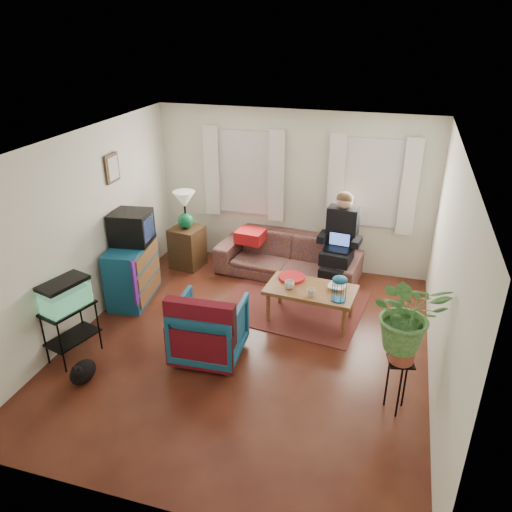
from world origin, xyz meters
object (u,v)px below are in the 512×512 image
(aquarium_stand, at_px, (72,332))
(plant_stand, at_px, (397,385))
(sofa, at_px, (288,250))
(side_table, at_px, (187,247))
(dresser, at_px, (133,272))
(armchair, at_px, (209,326))
(coffee_table, at_px, (310,304))

(aquarium_stand, bearing_deg, plant_stand, 18.43)
(sofa, relative_size, side_table, 3.28)
(aquarium_stand, distance_m, plant_stand, 3.88)
(dresser, bearing_deg, plant_stand, -27.05)
(dresser, height_order, armchair, dresser)
(armchair, bearing_deg, side_table, -63.06)
(plant_stand, bearing_deg, coffee_table, 129.06)
(dresser, height_order, plant_stand, dresser)
(aquarium_stand, distance_m, armchair, 1.69)
(side_table, bearing_deg, dresser, -105.45)
(side_table, relative_size, dresser, 0.71)
(dresser, distance_m, plant_stand, 4.09)
(side_table, distance_m, aquarium_stand, 2.75)
(coffee_table, xyz_separation_m, plant_stand, (1.22, -1.50, 0.07))
(side_table, bearing_deg, armchair, -60.41)
(side_table, height_order, dresser, dresser)
(aquarium_stand, xyz_separation_m, plant_stand, (3.87, 0.15, -0.03))
(sofa, distance_m, aquarium_stand, 3.54)
(coffee_table, distance_m, plant_stand, 1.93)
(dresser, xyz_separation_m, aquarium_stand, (-0.01, -1.50, -0.09))
(plant_stand, bearing_deg, dresser, 160.79)
(dresser, xyz_separation_m, armchair, (1.60, -0.99, -0.02))
(aquarium_stand, bearing_deg, coffee_table, 48.05)
(sofa, bearing_deg, coffee_table, -57.77)
(sofa, relative_size, coffee_table, 1.89)
(sofa, height_order, side_table, sofa)
(side_table, relative_size, armchair, 0.84)
(side_table, xyz_separation_m, dresser, (-0.34, -1.23, 0.09))
(sofa, distance_m, dresser, 2.47)
(aquarium_stand, distance_m, coffee_table, 3.13)
(dresser, relative_size, coffee_table, 0.81)
(plant_stand, bearing_deg, sofa, 123.75)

